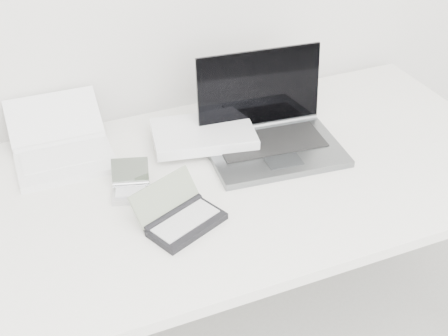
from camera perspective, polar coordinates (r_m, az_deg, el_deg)
name	(u,v)px	position (r m, az deg, el deg)	size (l,w,h in m)	color
desk	(229,190)	(1.67, 0.41, -2.04)	(1.60, 0.80, 0.73)	white
laptop_large	(245,133)	(1.74, 1.91, 3.20)	(0.51, 0.38, 0.25)	slate
netbook_open_white	(62,149)	(1.76, -14.56, 1.67)	(0.27, 0.32, 0.11)	white
pda_silver	(131,187)	(1.59, -8.53, -1.77)	(0.12, 0.13, 0.07)	silver
palmtop_charcoal	(181,217)	(1.48, -3.97, -4.52)	(0.22, 0.21, 0.09)	black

